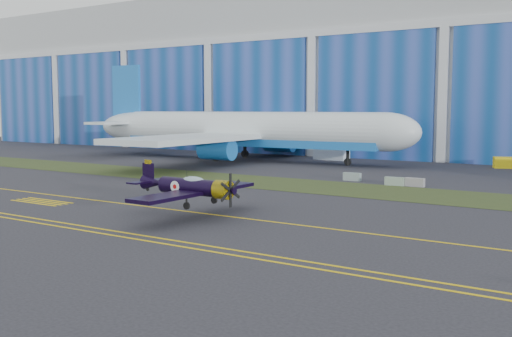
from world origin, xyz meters
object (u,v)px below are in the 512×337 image
Objects in this scene: jetliner at (246,91)px; tug at (504,163)px; shipping_container at (331,152)px; warbird at (190,187)px.

jetliner reaches higher than tug.
shipping_container is (10.95, 7.90, -9.56)m from jetliner.
shipping_container is (-13.32, 51.01, -1.10)m from warbird.
jetliner reaches higher than shipping_container.
warbird is at bearing -71.09° from shipping_container.
warbird reaches higher than tug.
tug is at bearing 10.89° from jetliner.
warbird is 50.18m from jetliner.
warbird is 4.69× the size of tug.
jetliner is 38.79m from tug.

